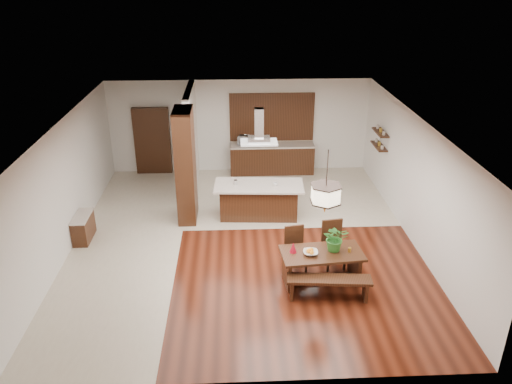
{
  "coord_description": "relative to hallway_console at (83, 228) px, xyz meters",
  "views": [
    {
      "loc": [
        -0.2,
        -10.43,
        6.0
      ],
      "look_at": [
        0.3,
        0.0,
        1.25
      ],
      "focal_mm": 35.0,
      "sensor_mm": 36.0,
      "label": 1
    }
  ],
  "objects": [
    {
      "name": "dining_table",
      "position": [
        5.37,
        -1.99,
        0.19
      ],
      "size": [
        1.73,
        0.98,
        0.69
      ],
      "rotation": [
        0.0,
        0.0,
        0.09
      ],
      "color": "black",
      "rests_on": "ground"
    },
    {
      "name": "range_hood",
      "position": [
        4.24,
        0.99,
        2.15
      ],
      "size": [
        0.9,
        0.55,
        0.87
      ],
      "primitive_type": null,
      "color": "silver",
      "rests_on": "room_shell"
    },
    {
      "name": "soffit_band",
      "position": [
        3.81,
        -0.2,
        2.57
      ],
      "size": [
        8.0,
        9.0,
        0.02
      ],
      "primitive_type": "cube",
      "color": "#3E1F0F",
      "rests_on": "room_shell"
    },
    {
      "name": "hallway_doorway",
      "position": [
        1.11,
        4.2,
        0.74
      ],
      "size": [
        1.1,
        0.2,
        2.1
      ],
      "primitive_type": "cube",
      "color": "black",
      "rests_on": "ground"
    },
    {
      "name": "shelf_lower",
      "position": [
        7.68,
        2.4,
        1.08
      ],
      "size": [
        0.26,
        0.9,
        0.04
      ],
      "primitive_type": "cube",
      "color": "black",
      "rests_on": "room_shell"
    },
    {
      "name": "pendant_lantern",
      "position": [
        5.37,
        -1.99,
        1.93
      ],
      "size": [
        0.64,
        0.64,
        1.31
      ],
      "primitive_type": null,
      "color": "#F7E5BD",
      "rests_on": "room_shell"
    },
    {
      "name": "rear_counter",
      "position": [
        4.81,
        4.0,
        0.16
      ],
      "size": [
        2.6,
        0.62,
        0.95
      ],
      "color": "black",
      "rests_on": "ground"
    },
    {
      "name": "dining_bench",
      "position": [
        5.42,
        -2.59,
        -0.08
      ],
      "size": [
        1.68,
        0.51,
        0.46
      ],
      "primitive_type": null,
      "rotation": [
        0.0,
        0.0,
        -0.09
      ],
      "color": "black",
      "rests_on": "ground"
    },
    {
      "name": "kitchen_window",
      "position": [
        4.81,
        4.26,
        1.44
      ],
      "size": [
        2.6,
        0.08,
        1.5
      ],
      "primitive_type": "cube",
      "color": "brown",
      "rests_on": "room_shell"
    },
    {
      "name": "partition_pier",
      "position": [
        2.41,
        1.0,
        1.14
      ],
      "size": [
        0.45,
        1.0,
        2.9
      ],
      "primitive_type": "cube",
      "color": "black",
      "rests_on": "ground"
    },
    {
      "name": "microwave",
      "position": [
        4.01,
        4.01,
        0.77
      ],
      "size": [
        0.57,
        0.45,
        0.27
      ],
      "primitive_type": "imported",
      "rotation": [
        0.0,
        0.0,
        -0.27
      ],
      "color": "silver",
      "rests_on": "rear_counter"
    },
    {
      "name": "dining_chair_left",
      "position": [
        4.91,
        -1.52,
        0.17
      ],
      "size": [
        0.5,
        0.5,
        0.97
      ],
      "primitive_type": null,
      "rotation": [
        0.0,
        0.0,
        0.19
      ],
      "color": "black",
      "rests_on": "ground"
    },
    {
      "name": "shelf_upper",
      "position": [
        7.68,
        2.4,
        1.49
      ],
      "size": [
        0.26,
        0.9,
        0.04
      ],
      "primitive_type": "cube",
      "color": "black",
      "rests_on": "room_shell"
    },
    {
      "name": "partition_stub",
      "position": [
        2.41,
        3.1,
        1.14
      ],
      "size": [
        0.18,
        2.4,
        2.9
      ],
      "primitive_type": "cube",
      "color": "silver",
      "rests_on": "ground"
    },
    {
      "name": "dining_chair_right",
      "position": [
        5.74,
        -1.45,
        0.2
      ],
      "size": [
        0.52,
        0.52,
        1.04
      ],
      "primitive_type": null,
      "rotation": [
        0.0,
        0.0,
        0.15
      ],
      "color": "black",
      "rests_on": "ground"
    },
    {
      "name": "tile_hallway",
      "position": [
        1.06,
        -0.2,
        -0.31
      ],
      "size": [
        2.5,
        9.0,
        0.01
      ],
      "primitive_type": "cube",
      "color": "beige",
      "rests_on": "ground"
    },
    {
      "name": "room_shell",
      "position": [
        3.81,
        -0.2,
        1.75
      ],
      "size": [
        9.0,
        9.04,
        2.92
      ],
      "color": "#39140A",
      "rests_on": "ground"
    },
    {
      "name": "fruit_bowl",
      "position": [
        5.12,
        -2.06,
        0.41
      ],
      "size": [
        0.32,
        0.32,
        0.07
      ],
      "primitive_type": "imported",
      "rotation": [
        0.0,
        0.0,
        -0.09
      ],
      "color": "beige",
      "rests_on": "dining_table"
    },
    {
      "name": "hallway_console",
      "position": [
        0.0,
        0.0,
        0.0
      ],
      "size": [
        0.37,
        0.88,
        0.63
      ],
      "primitive_type": "cube",
      "color": "black",
      "rests_on": "ground"
    },
    {
      "name": "island_cup",
      "position": [
        4.65,
        0.86,
        0.66
      ],
      "size": [
        0.14,
        0.14,
        0.09
      ],
      "primitive_type": "imported",
      "rotation": [
        0.0,
        0.0,
        0.3
      ],
      "color": "silver",
      "rests_on": "kitchen_island"
    },
    {
      "name": "tile_kitchen",
      "position": [
        5.06,
        2.3,
        -0.31
      ],
      "size": [
        5.5,
        4.0,
        0.01
      ],
      "primitive_type": "cube",
      "color": "beige",
      "rests_on": "ground"
    },
    {
      "name": "foliage_plant",
      "position": [
        5.64,
        -1.92,
        0.66
      ],
      "size": [
        0.56,
        0.5,
        0.57
      ],
      "primitive_type": "imported",
      "rotation": [
        0.0,
        0.0,
        -0.13
      ],
      "color": "#2B6F25",
      "rests_on": "dining_table"
    },
    {
      "name": "gold_ornament",
      "position": [
        5.93,
        -2.0,
        0.42
      ],
      "size": [
        0.07,
        0.07,
        0.09
      ],
      "primitive_type": "cylinder",
      "rotation": [
        0.0,
        0.0,
        0.08
      ],
      "color": "gold",
      "rests_on": "dining_table"
    },
    {
      "name": "napkin_cone",
      "position": [
        4.78,
        -1.96,
        0.49
      ],
      "size": [
        0.18,
        0.18,
        0.23
      ],
      "primitive_type": "cone",
      "rotation": [
        0.0,
        0.0,
        0.36
      ],
      "color": "#A10B1D",
      "rests_on": "dining_table"
    },
    {
      "name": "kitchen_island",
      "position": [
        4.24,
        0.98,
        0.16
      ],
      "size": [
        2.31,
        1.12,
        0.93
      ],
      "rotation": [
        0.0,
        0.0,
        -0.06
      ],
      "color": "black",
      "rests_on": "ground"
    }
  ]
}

